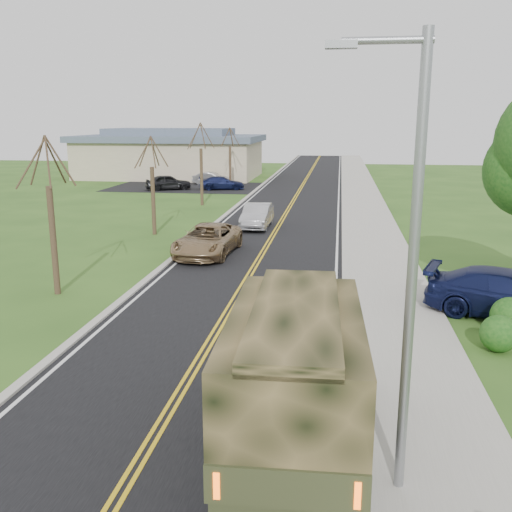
% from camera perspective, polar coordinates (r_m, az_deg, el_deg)
% --- Properties ---
extents(ground, '(160.00, 160.00, 0.00)m').
position_cam_1_polar(ground, '(12.53, -11.00, -18.67)').
color(ground, '#2C4E1A').
rests_on(ground, ground).
extents(road, '(8.00, 120.00, 0.01)m').
position_cam_1_polar(road, '(50.54, 3.99, 5.92)').
color(road, black).
rests_on(road, ground).
extents(curb_right, '(0.30, 120.00, 0.12)m').
position_cam_1_polar(curb_right, '(50.39, 8.73, 5.84)').
color(curb_right, '#9E998E').
rests_on(curb_right, ground).
extents(sidewalk_right, '(3.20, 120.00, 0.10)m').
position_cam_1_polar(sidewalk_right, '(50.44, 10.72, 5.75)').
color(sidewalk_right, '#9E998E').
rests_on(sidewalk_right, ground).
extents(curb_left, '(0.30, 120.00, 0.10)m').
position_cam_1_polar(curb_left, '(51.00, -0.69, 6.07)').
color(curb_left, '#9E998E').
rests_on(curb_left, ground).
extents(street_light, '(1.65, 0.22, 8.00)m').
position_cam_1_polar(street_light, '(9.78, 14.89, 0.12)').
color(street_light, gray).
rests_on(street_light, ground).
extents(bare_tree_a, '(1.93, 2.26, 6.08)m').
position_cam_1_polar(bare_tree_a, '(23.02, -19.70, 2.70)').
color(bare_tree_a, '#38281C').
rests_on(bare_tree_a, ground).
extents(bare_tree_b, '(1.83, 2.14, 5.73)m').
position_cam_1_polar(bare_tree_b, '(33.97, -10.27, 6.25)').
color(bare_tree_b, '#38281C').
rests_on(bare_tree_b, ground).
extents(bare_tree_c, '(2.04, 2.39, 6.42)m').
position_cam_1_polar(bare_tree_c, '(45.42, -5.49, 8.56)').
color(bare_tree_c, '#38281C').
rests_on(bare_tree_c, ground).
extents(bare_tree_d, '(1.88, 2.20, 5.91)m').
position_cam_1_polar(bare_tree_d, '(57.13, -2.61, 9.37)').
color(bare_tree_d, '#38281C').
rests_on(bare_tree_d, ground).
extents(commercial_building, '(25.50, 21.50, 5.65)m').
position_cam_1_polar(commercial_building, '(68.93, -8.49, 10.05)').
color(commercial_building, tan).
rests_on(commercial_building, ground).
extents(military_truck, '(2.57, 6.84, 3.37)m').
position_cam_1_polar(military_truck, '(11.31, 4.03, -11.02)').
color(military_truck, black).
rests_on(military_truck, ground).
extents(suv_champagne, '(2.85, 5.61, 1.52)m').
position_cam_1_polar(suv_champagne, '(28.60, -4.86, 1.61)').
color(suv_champagne, '#977A55').
rests_on(suv_champagne, ground).
extents(sedan_silver, '(1.60, 4.54, 1.49)m').
position_cam_1_polar(sedan_silver, '(35.84, 0.10, 4.04)').
color(sedan_silver, '#B1B1B6').
rests_on(sedan_silver, ground).
extents(pickup_navy, '(6.01, 3.88, 1.62)m').
position_cam_1_polar(pickup_navy, '(21.34, 24.02, -3.51)').
color(pickup_navy, '#10163C').
rests_on(pickup_navy, ground).
extents(lot_car_dark, '(4.67, 3.40, 1.48)m').
position_cam_1_polar(lot_car_dark, '(56.12, -8.77, 7.30)').
color(lot_car_dark, black).
rests_on(lot_car_dark, ground).
extents(lot_car_silver, '(4.09, 1.98, 1.29)m').
position_cam_1_polar(lot_car_silver, '(60.29, -4.48, 7.74)').
color(lot_car_silver, '#A7A7AC').
rests_on(lot_car_silver, ground).
extents(lot_car_navy, '(4.68, 2.75, 1.27)m').
position_cam_1_polar(lot_car_navy, '(55.86, -3.45, 7.30)').
color(lot_car_navy, '#0F1539').
rests_on(lot_car_navy, ground).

